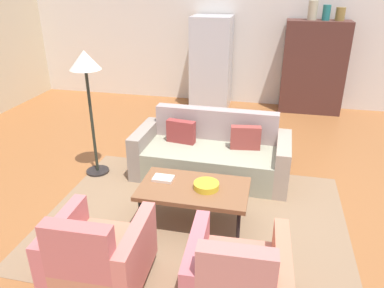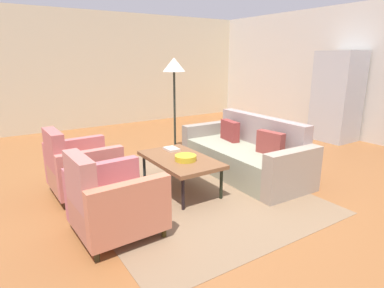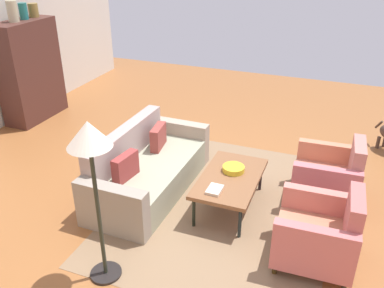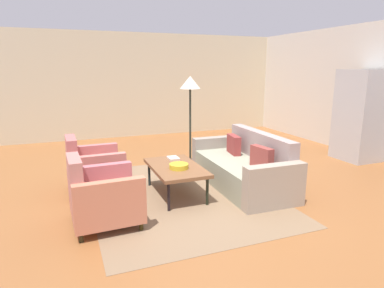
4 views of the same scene
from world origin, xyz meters
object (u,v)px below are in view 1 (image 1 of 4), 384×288
object	(u,v)px
armchair_left	(97,258)
vase_tall	(313,10)
floor_lamp	(86,72)
vase_round	(326,13)
armchair_right	(236,281)
vase_small	(340,14)
fruit_bowl	(206,186)
refrigerator	(211,63)
book_stack	(163,178)
cabinet	(313,68)
couch	(212,154)
coffee_table	(194,190)

from	to	relation	value
armchair_left	vase_tall	world-z (taller)	vase_tall
floor_lamp	vase_round	bearing A→B (deg)	46.93
armchair_right	vase_small	xyz separation A→B (m)	(1.25, 5.42, 1.57)
fruit_bowl	refrigerator	xyz separation A→B (m)	(-0.68, 4.16, 0.44)
fruit_bowl	refrigerator	size ratio (longest dim) A/B	0.15
book_stack	cabinet	bearing A→B (deg)	65.86
couch	armchair_right	world-z (taller)	armchair_right
vase_tall	refrigerator	bearing A→B (deg)	-176.98
fruit_bowl	vase_tall	distance (m)	4.67
vase_tall	vase_small	world-z (taller)	vase_tall
armchair_left	fruit_bowl	distance (m)	1.39
couch	vase_round	size ratio (longest dim) A/B	7.64
book_stack	refrigerator	xyz separation A→B (m)	(-0.17, 4.07, 0.46)
armchair_right	book_stack	world-z (taller)	armchair_right
coffee_table	cabinet	world-z (taller)	cabinet
vase_round	floor_lamp	distance (m)	4.70
book_stack	vase_tall	distance (m)	4.76
refrigerator	vase_round	bearing A→B (deg)	2.67
couch	floor_lamp	xyz separation A→B (m)	(-1.59, -0.35, 1.16)
vase_round	vase_small	bearing A→B (deg)	0.00
fruit_bowl	vase_tall	size ratio (longest dim) A/B	0.80
cabinet	floor_lamp	distance (m)	4.64
fruit_bowl	armchair_left	bearing A→B (deg)	-122.29
fruit_bowl	coffee_table	bearing A→B (deg)	-180.00
vase_tall	book_stack	bearing A→B (deg)	-112.43
armchair_left	book_stack	world-z (taller)	armchair_left
book_stack	couch	bearing A→B (deg)	71.32
coffee_table	vase_round	size ratio (longest dim) A/B	4.33
vase_round	refrigerator	world-z (taller)	vase_round
vase_tall	armchair_right	bearing A→B (deg)	-97.86
vase_tall	fruit_bowl	bearing A→B (deg)	-105.90
armchair_right	refrigerator	size ratio (longest dim) A/B	0.48
book_stack	vase_round	size ratio (longest dim) A/B	0.84
armchair_right	floor_lamp	xyz separation A→B (m)	(-2.19, 2.01, 1.10)
armchair_right	book_stack	size ratio (longest dim) A/B	3.79
vase_round	vase_small	distance (m)	0.25
couch	vase_small	size ratio (longest dim) A/B	8.94
cabinet	vase_round	world-z (taller)	vase_round
book_stack	vase_round	world-z (taller)	vase_round
armchair_right	fruit_bowl	size ratio (longest dim) A/B	3.17
fruit_bowl	cabinet	size ratio (longest dim) A/B	0.15
refrigerator	fruit_bowl	bearing A→B (deg)	-80.71
floor_lamp	cabinet	bearing A→B (deg)	47.88
book_stack	vase_small	bearing A→B (deg)	61.96
armchair_left	vase_small	world-z (taller)	vase_small
vase_round	couch	bearing A→B (deg)	-117.53
armchair_left	floor_lamp	xyz separation A→B (m)	(-0.99, 2.01, 1.10)
coffee_table	armchair_right	xyz separation A→B (m)	(0.60, -1.17, -0.07)
coffee_table	fruit_bowl	bearing A→B (deg)	0.00
couch	vase_small	bearing A→B (deg)	-119.94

